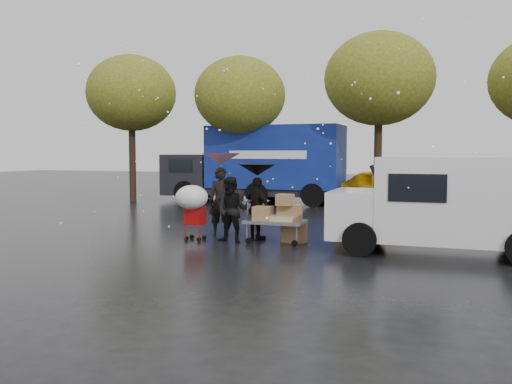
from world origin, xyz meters
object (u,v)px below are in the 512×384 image
(vendor_cart, at_px, (278,215))
(white_van, at_px, (447,203))
(shopping_cart, at_px, (192,200))
(person_black, at_px, (257,209))
(person_pink, at_px, (221,201))
(blue_truck, at_px, (258,164))
(yellow_taxi, at_px, (387,187))

(vendor_cart, distance_m, white_van, 4.04)
(shopping_cart, bearing_deg, person_black, 27.44)
(person_pink, distance_m, vendor_cart, 2.07)
(person_black, distance_m, vendor_cart, 0.78)
(person_black, distance_m, shopping_cart, 1.71)
(shopping_cart, distance_m, blue_truck, 11.07)
(vendor_cart, distance_m, blue_truck, 11.30)
(person_pink, height_order, blue_truck, blue_truck)
(person_pink, relative_size, blue_truck, 0.23)
(person_pink, bearing_deg, shopping_cart, -123.53)
(white_van, height_order, blue_truck, blue_truck)
(vendor_cart, bearing_deg, white_van, -0.70)
(person_black, distance_m, yellow_taxi, 10.96)
(person_black, relative_size, blue_truck, 0.20)
(shopping_cart, bearing_deg, vendor_cart, 10.88)
(shopping_cart, xyz_separation_m, white_van, (6.21, 0.37, 0.10))
(person_black, xyz_separation_m, white_van, (4.71, -0.41, 0.33))
(shopping_cart, relative_size, white_van, 0.30)
(vendor_cart, xyz_separation_m, white_van, (4.02, -0.05, 0.43))
(white_van, bearing_deg, shopping_cart, -176.57)
(shopping_cart, height_order, yellow_taxi, yellow_taxi)
(person_pink, relative_size, white_van, 0.39)
(person_pink, bearing_deg, vendor_cart, -42.75)
(person_black, height_order, white_van, white_van)
(shopping_cart, relative_size, blue_truck, 0.18)
(vendor_cart, relative_size, shopping_cart, 1.04)
(white_van, distance_m, yellow_taxi, 11.42)
(white_van, bearing_deg, blue_truck, 127.98)
(vendor_cart, bearing_deg, shopping_cart, -169.12)
(vendor_cart, bearing_deg, person_pink, 157.32)
(white_van, height_order, yellow_taxi, white_van)
(shopping_cart, bearing_deg, person_pink, 76.54)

